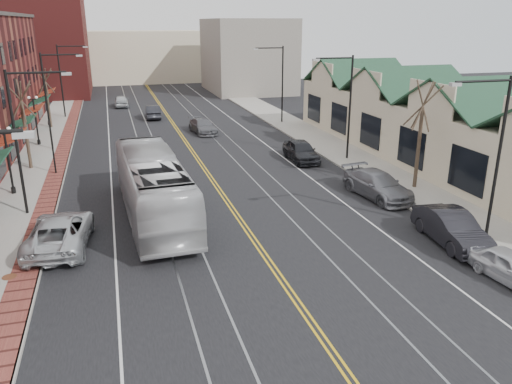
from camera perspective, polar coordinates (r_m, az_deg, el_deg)
ground at (r=18.02m, az=8.09°, el=-16.94°), size 160.00×160.00×0.00m
sidewalk_left at (r=35.24m, az=-24.64°, el=-0.11°), size 4.00×120.00×0.15m
sidewalk_right at (r=39.35m, az=12.27°, el=3.07°), size 4.00×120.00×0.15m
building_right at (r=41.99m, az=19.76°, el=6.50°), size 8.00×36.00×4.60m
backdrop_left at (r=83.83m, az=-23.68°, el=14.95°), size 14.00×18.00×14.00m
backdrop_mid at (r=98.59m, az=-12.96°, el=14.90°), size 22.00×14.00×9.00m
backdrop_right at (r=81.22m, az=-1.00°, el=15.32°), size 12.00×16.00×11.00m
streetlight_l_1 at (r=30.07m, az=-25.07°, el=6.62°), size 3.33×0.25×8.00m
streetlight_l_2 at (r=45.77m, az=-22.39°, el=10.61°), size 3.33×0.25×8.00m
streetlight_l_3 at (r=61.62m, az=-21.06°, el=12.55°), size 3.33×0.25×8.00m
streetlight_r_0 at (r=26.50m, az=25.48°, el=5.12°), size 3.33×0.25×8.00m
streetlight_r_1 at (r=39.66m, az=10.16°, el=10.64°), size 3.33×0.25×8.00m
streetlight_r_2 at (r=54.36m, az=2.59°, el=13.06°), size 3.33×0.25×8.00m
lamppost_l_2 at (r=34.82m, az=-26.41°, el=3.09°), size 0.84×0.28×4.27m
lamppost_l_3 at (r=48.35m, az=-23.84°, el=7.39°), size 0.84×0.28×4.27m
tree_left_near at (r=40.28m, az=-24.94°, el=7.14°), size 1.78×1.37×6.48m
tree_left_far at (r=56.01m, az=-22.75°, el=10.01°), size 1.66×1.28×6.02m
tree_right_mid at (r=33.79m, az=18.24°, el=6.40°), size 1.90×1.46×6.93m
manhole_far at (r=24.07m, az=-26.36°, el=-8.68°), size 0.60×0.60×0.02m
traffic_signal at (r=38.31m, az=-22.28°, el=5.17°), size 0.18×0.15×3.80m
transit_bus at (r=28.33m, az=-11.65°, el=0.59°), size 3.61×13.04×3.60m
parked_suv at (r=26.12m, az=-21.51°, el=-4.25°), size 3.27×6.15×1.65m
parked_car_a at (r=23.90m, az=27.16°, el=-7.65°), size 1.95×4.03×1.33m
parked_car_b at (r=26.57m, az=21.43°, el=-3.83°), size 2.22×5.19×1.66m
parked_car_c at (r=32.22m, az=13.74°, el=0.80°), size 2.97×5.78×1.60m
parked_car_d at (r=39.78m, az=5.18°, el=4.72°), size 2.13×4.92×1.65m
distant_car_left at (r=58.99m, az=-11.69°, el=8.96°), size 1.77×4.63×1.51m
distant_car_right at (r=50.17m, az=-6.11°, el=7.49°), size 2.48×5.01×1.40m
distant_car_far at (r=68.32m, az=-15.14°, el=10.01°), size 1.86×4.44×1.50m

